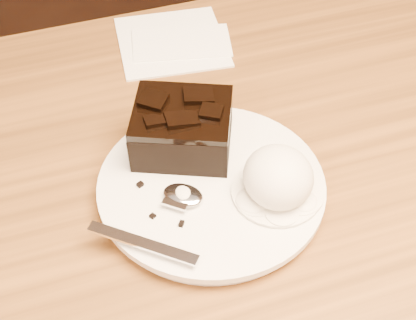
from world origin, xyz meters
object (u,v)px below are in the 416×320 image
object	(u,v)px
plate	(211,189)
spoon	(183,196)
napkin	(172,41)
brownie	(182,131)
ice_cream_scoop	(278,177)

from	to	relation	value
plate	spoon	size ratio (longest dim) A/B	1.41
napkin	plate	bearing A→B (deg)	-97.87
brownie	spoon	bearing A→B (deg)	-107.17
napkin	spoon	bearing A→B (deg)	-104.18
brownie	spoon	size ratio (longest dim) A/B	0.60
brownie	spoon	world-z (taller)	brownie
plate	brownie	bearing A→B (deg)	101.18
ice_cream_scoop	napkin	distance (m)	0.29
plate	napkin	size ratio (longest dim) A/B	1.69
ice_cream_scoop	napkin	bearing A→B (deg)	93.74
spoon	plate	bearing A→B (deg)	-30.10
plate	spoon	distance (m)	0.04
brownie	spoon	xyz separation A→B (m)	(-0.02, -0.07, -0.02)
brownie	ice_cream_scoop	size ratio (longest dim) A/B	1.37
plate	ice_cream_scoop	bearing A→B (deg)	-31.42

